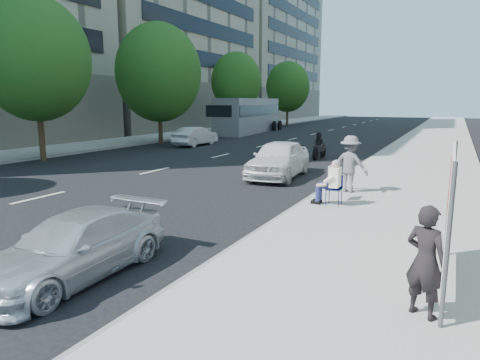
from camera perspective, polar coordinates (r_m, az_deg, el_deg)
The scene contains 17 objects.
ground at distance 9.40m, azimuth -9.76°, elevation -8.75°, with size 160.00×160.00×0.00m, color black.
near_sidewalk at distance 27.30m, azimuth 23.74°, elevation 3.32°, with size 5.00×120.00×0.15m, color #9A9890.
far_sidewalk at distance 35.09m, azimuth -12.51°, elevation 5.37°, with size 4.50×120.00×0.15m, color #9A9890.
far_bldg_north at distance 78.38m, azimuth -0.43°, elevation 18.54°, with size 22.00×28.00×28.00m, color tan.
tree_far_b at distance 24.38m, azimuth -25.66°, elevation 14.35°, with size 5.40×5.40×8.24m.
tree_far_c at distance 31.56m, azimuth -10.80°, elevation 13.87°, with size 6.00×6.00×8.47m.
tree_far_d at distance 41.74m, azimuth -0.50°, elevation 13.01°, with size 4.80×4.80×7.65m.
tree_far_e at distance 54.56m, azimuth 6.38°, elevation 12.25°, with size 5.40×5.40×7.89m.
seated_protester at distance 12.40m, azimuth 12.02°, elevation 0.04°, with size 0.83×1.12×1.31m.
jogger at distance 14.27m, azimuth 14.45°, elevation 2.08°, with size 1.18×0.68×1.83m, color slate.
pedestrian_woman at distance 6.41m, azimuth 23.51°, elevation -9.91°, with size 0.57×0.38×1.58m, color black.
protest_banner at distance 7.49m, azimuth 26.11°, elevation -3.53°, with size 0.08×3.06×2.20m.
parked_sedan at distance 8.15m, azimuth -21.22°, elevation -8.26°, with size 1.55×3.82×1.11m, color silver.
white_sedan_near at distance 17.47m, azimuth 5.17°, elevation 2.84°, with size 1.78×4.43×1.51m, color white.
white_sedan_mid at distance 30.04m, azimuth -5.97°, elevation 5.83°, with size 1.38×3.95×1.30m, color silver.
motorcycle at distance 23.42m, azimuth 10.51°, elevation 4.36°, with size 0.73×2.05×1.42m.
bus at distance 42.19m, azimuth 1.22°, elevation 8.56°, with size 3.75×12.27×3.30m.
Camera 1 is at (5.33, -7.11, 3.08)m, focal length 32.00 mm.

